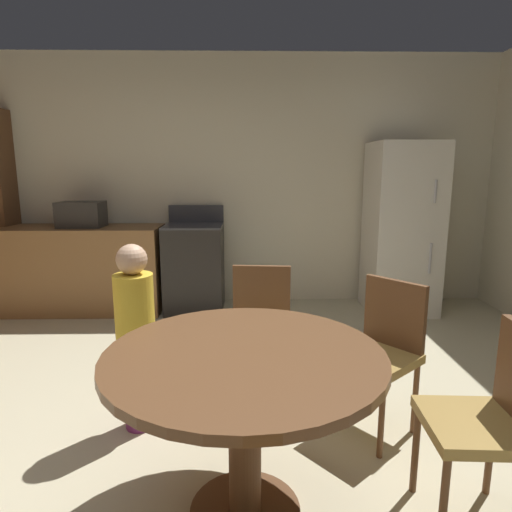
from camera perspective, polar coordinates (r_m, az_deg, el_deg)
ground_plane at (r=2.47m, az=-6.07°, el=-26.07°), size 14.00×14.00×0.00m
wall_back at (r=4.99m, az=-3.42°, el=9.56°), size 6.11×0.12×2.70m
kitchen_counter at (r=5.08m, az=-23.45°, el=-1.56°), size 2.03×0.60×0.90m
oven_range at (r=4.73m, az=-7.94°, el=-1.40°), size 0.60×0.60×1.10m
refrigerator at (r=4.85m, az=18.33°, el=3.39°), size 0.68×0.68×1.76m
microwave at (r=4.91m, az=-21.64°, el=5.03°), size 0.44×0.32×0.26m
dining_table at (r=1.91m, az=-1.49°, el=-16.71°), size 1.15×1.15×0.76m
chair_northeast at (r=2.66m, az=15.94°, el=-11.15°), size 0.56×0.56×0.87m
chair_north at (r=2.87m, az=0.58°, el=-8.95°), size 0.44×0.44×0.87m
chair_east at (r=2.15m, az=28.21°, el=-17.63°), size 0.42×0.42×0.87m
person_child at (r=2.62m, az=-15.29°, el=-9.59°), size 0.31×0.31×1.09m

